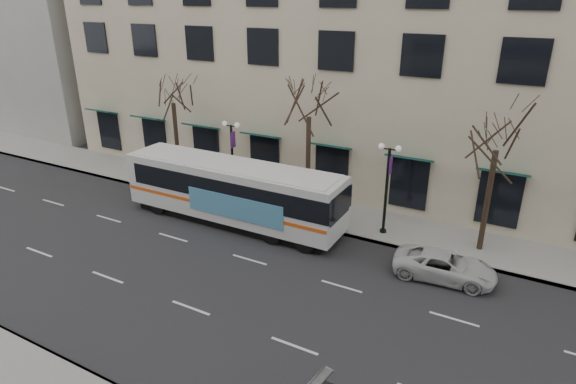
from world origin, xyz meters
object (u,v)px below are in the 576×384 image
Objects in this scene: tree_far_mid at (309,100)px; lamp_post_left at (232,157)px; tree_far_left at (172,89)px; white_pickup at (445,266)px; city_bus at (234,191)px; lamp_post_right at (387,185)px; tree_far_right at (499,131)px.

tree_far_mid reaches higher than lamp_post_left.
tree_far_left reaches higher than white_pickup.
city_bus is 12.12m from white_pickup.
tree_far_mid is 1.64× the size of lamp_post_left.
tree_far_left is at bearing -180.00° from tree_far_mid.
tree_far_left is 15.48m from lamp_post_right.
tree_far_mid is at bearing 180.00° from tree_far_right.
lamp_post_right reaches higher than city_bus.
tree_far_mid is 6.67m from city_bus.
lamp_post_left is at bearing -173.15° from tree_far_mid.
lamp_post_left is at bearing 180.00° from lamp_post_right.
lamp_post_left is at bearing -177.71° from tree_far_right.
white_pickup is (13.91, -2.92, -2.30)m from lamp_post_left.
lamp_post_left is 14.40m from white_pickup.
city_bus is (-13.12, -3.23, -4.45)m from tree_far_right.
tree_far_right is at bearing 13.61° from city_bus.
lamp_post_right is (10.00, 0.00, 0.00)m from lamp_post_left.
tree_far_mid reaches higher than tree_far_left.
lamp_post_left is at bearing -6.83° from tree_far_left.
white_pickup is (12.04, -0.29, -1.33)m from city_bus.
city_bus is (6.88, -3.23, -4.72)m from tree_far_left.
tree_far_left is 0.62× the size of city_bus.
tree_far_left is 20.17m from white_pickup.
lamp_post_left and lamp_post_right have the same top height.
tree_far_mid is at bearing 6.85° from lamp_post_left.
tree_far_mid is at bearing 45.78° from city_bus.
tree_far_right is (10.00, -0.00, -0.48)m from tree_far_mid.
city_bus is (1.87, -2.63, -0.97)m from lamp_post_left.
city_bus is (-3.12, -3.23, -4.93)m from tree_far_mid.
city_bus is at bearing -133.99° from tree_far_mid.
tree_far_left is 6.29m from lamp_post_left.
tree_far_left is 8.95m from city_bus.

